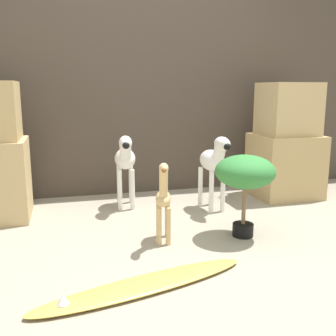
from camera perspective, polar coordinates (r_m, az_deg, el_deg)
The scene contains 8 objects.
ground_plane at distance 2.59m, azimuth 3.23°, elevation -12.48°, with size 14.00×14.00×0.00m, color #9E937F.
wall_back at distance 3.99m, azimuth -4.28°, elevation 12.14°, with size 6.40×0.08×2.20m.
rock_pillar_right at distance 4.00m, azimuth 16.74°, elevation 3.07°, with size 0.60×0.55×1.11m.
zebra_right at distance 3.40m, azimuth 6.71°, elevation 1.01°, with size 0.21×0.46×0.66m.
zebra_left at distance 3.47m, azimuth -6.23°, elevation 1.24°, with size 0.22×0.46×0.66m.
giraffe_figurine at distance 2.68m, azimuth -0.68°, elevation -4.67°, with size 0.16×0.35×0.59m.
potted_palm_front at distance 2.81m, azimuth 11.12°, elevation -0.94°, with size 0.43×0.43×0.59m.
surfboard at distance 2.19m, azimuth -3.61°, elevation -16.58°, with size 1.26×0.52×0.08m.
Camera 1 is at (-0.75, -2.24, 1.04)m, focal length 42.00 mm.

